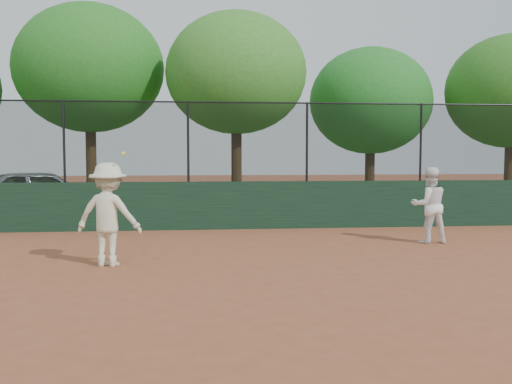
{
  "coord_description": "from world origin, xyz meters",
  "views": [
    {
      "loc": [
        -0.3,
        -8.3,
        1.94
      ],
      "look_at": [
        0.8,
        2.2,
        1.2
      ],
      "focal_mm": 40.0,
      "sensor_mm": 36.0,
      "label": 1
    }
  ],
  "objects": [
    {
      "name": "ground",
      "position": [
        0.0,
        0.0,
        0.0
      ],
      "size": [
        80.0,
        80.0,
        0.0
      ],
      "primitive_type": "plane",
      "color": "#9B5132",
      "rests_on": "ground"
    },
    {
      "name": "back_wall",
      "position": [
        0.0,
        6.0,
        0.6
      ],
      "size": [
        26.0,
        0.2,
        1.2
      ],
      "primitive_type": "cube",
      "color": "#173421",
      "rests_on": "ground"
    },
    {
      "name": "grass_strip",
      "position": [
        0.0,
        12.0,
        0.0
      ],
      "size": [
        36.0,
        12.0,
        0.01
      ],
      "primitive_type": "cube",
      "color": "#2C4F18",
      "rests_on": "ground"
    },
    {
      "name": "parked_car",
      "position": [
        -4.69,
        8.53,
        0.74
      ],
      "size": [
        4.66,
        3.03,
        1.47
      ],
      "primitive_type": "imported",
      "rotation": [
        0.0,
        0.0,
        1.89
      ],
      "color": "#A3A8AC",
      "rests_on": "ground"
    },
    {
      "name": "player_second",
      "position": [
        4.64,
        3.36,
        0.81
      ],
      "size": [
        0.8,
        0.63,
        1.62
      ],
      "primitive_type": "imported",
      "rotation": [
        0.0,
        0.0,
        3.12
      ],
      "color": "white",
      "rests_on": "ground"
    },
    {
      "name": "player_main",
      "position": [
        -1.79,
        1.54,
        0.88
      ],
      "size": [
        1.27,
        0.93,
        1.95
      ],
      "color": "beige",
      "rests_on": "ground"
    },
    {
      "name": "fence_assembly",
      "position": [
        -0.03,
        6.0,
        2.24
      ],
      "size": [
        26.0,
        0.06,
        2.0
      ],
      "color": "black",
      "rests_on": "back_wall"
    },
    {
      "name": "tree_1",
      "position": [
        -3.92,
        11.94,
        4.8
      ],
      "size": [
        5.08,
        4.62,
        7.0
      ],
      "color": "#442F17",
      "rests_on": "ground"
    },
    {
      "name": "tree_2",
      "position": [
        1.03,
        10.68,
        4.53
      ],
      "size": [
        4.66,
        4.23,
        6.56
      ],
      "color": "#412B17",
      "rests_on": "ground"
    },
    {
      "name": "tree_3",
      "position": [
        6.22,
        12.64,
        3.85
      ],
      "size": [
        4.6,
        4.18,
        5.85
      ],
      "color": "#412815",
      "rests_on": "ground"
    },
    {
      "name": "tree_4",
      "position": [
        11.27,
        11.77,
        4.17
      ],
      "size": [
        4.83,
        4.39,
        6.26
      ],
      "color": "#4D311B",
      "rests_on": "ground"
    }
  ]
}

